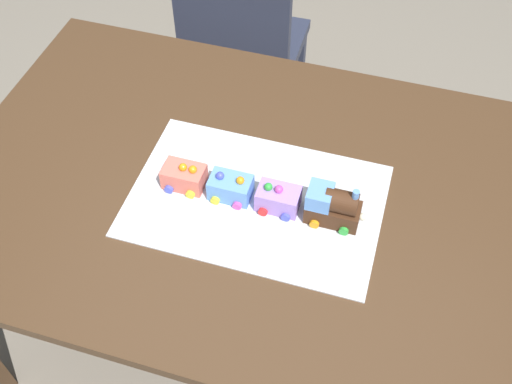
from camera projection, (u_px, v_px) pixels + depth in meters
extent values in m
plane|color=gray|center=(239.00, 323.00, 2.09)|extent=(8.00, 8.00, 0.00)
cube|color=#4C331E|center=(232.00, 186.00, 1.53)|extent=(1.40, 1.00, 0.03)
cube|color=#4C331E|center=(469.00, 203.00, 1.96)|extent=(0.07, 0.07, 0.71)
cube|color=#4C331E|center=(103.00, 122.00, 2.20)|extent=(0.07, 0.07, 0.71)
cube|color=#2D3347|center=(247.00, 46.00, 2.34)|extent=(0.41, 0.41, 0.04)
cube|color=#2D3347|center=(232.00, 24.00, 2.06)|extent=(0.40, 0.04, 0.40)
cube|color=#2D3347|center=(298.00, 73.00, 2.59)|extent=(0.04, 0.04, 0.42)
cube|color=#2D3347|center=(221.00, 59.00, 2.65)|extent=(0.04, 0.04, 0.42)
cube|color=#2D3347|center=(278.00, 128.00, 2.38)|extent=(0.04, 0.04, 0.42)
cube|color=#2D3347|center=(195.00, 112.00, 2.44)|extent=(0.04, 0.04, 0.42)
cube|color=silver|center=(256.00, 200.00, 1.48)|extent=(0.60, 0.40, 0.00)
cube|color=#472816|center=(333.00, 212.00, 1.42)|extent=(0.12, 0.06, 0.05)
cylinder|color=#472816|center=(341.00, 202.00, 1.38)|extent=(0.07, 0.05, 0.05)
cube|color=#669EEA|center=(320.00, 196.00, 1.39)|extent=(0.06, 0.06, 0.04)
cylinder|color=#669EEA|center=(356.00, 196.00, 1.36)|extent=(0.02, 0.02, 0.03)
sphere|color=#F4EFCC|center=(363.00, 217.00, 1.40)|extent=(0.02, 0.02, 0.02)
cylinder|color=#D84CB2|center=(350.00, 207.00, 1.45)|extent=(0.02, 0.01, 0.02)
cylinder|color=yellow|center=(321.00, 201.00, 1.46)|extent=(0.02, 0.01, 0.02)
cylinder|color=green|center=(344.00, 231.00, 1.40)|extent=(0.02, 0.01, 0.02)
cylinder|color=orange|center=(314.00, 224.00, 1.42)|extent=(0.02, 0.01, 0.02)
cube|color=#AD84E0|center=(278.00, 199.00, 1.44)|extent=(0.10, 0.06, 0.06)
cylinder|color=yellow|center=(293.00, 194.00, 1.47)|extent=(0.02, 0.01, 0.02)
cylinder|color=green|center=(271.00, 189.00, 1.48)|extent=(0.02, 0.01, 0.02)
cylinder|color=#4C59D8|center=(285.00, 217.00, 1.43)|extent=(0.02, 0.01, 0.02)
cylinder|color=red|center=(263.00, 212.00, 1.44)|extent=(0.02, 0.01, 0.02)
sphere|color=#D84CB2|center=(279.00, 189.00, 1.42)|extent=(0.02, 0.02, 0.02)
sphere|color=green|center=(268.00, 187.00, 1.42)|extent=(0.02, 0.02, 0.02)
cube|color=#669EEA|center=(231.00, 187.00, 1.46)|extent=(0.10, 0.06, 0.06)
cylinder|color=orange|center=(246.00, 183.00, 1.49)|extent=(0.02, 0.01, 0.02)
cylinder|color=yellow|center=(225.00, 178.00, 1.50)|extent=(0.02, 0.01, 0.02)
cylinder|color=#D84CB2|center=(237.00, 206.00, 1.45)|extent=(0.02, 0.01, 0.02)
cylinder|color=yellow|center=(215.00, 201.00, 1.46)|extent=(0.02, 0.01, 0.02)
sphere|color=#4C59D8|center=(220.00, 176.00, 1.44)|extent=(0.02, 0.02, 0.02)
sphere|color=orange|center=(240.00, 180.00, 1.43)|extent=(0.02, 0.02, 0.02)
cube|color=#F27260|center=(184.00, 177.00, 1.49)|extent=(0.10, 0.06, 0.06)
cylinder|color=yellow|center=(201.00, 173.00, 1.52)|extent=(0.02, 0.01, 0.02)
cylinder|color=green|center=(180.00, 168.00, 1.53)|extent=(0.02, 0.01, 0.02)
cylinder|color=yellow|center=(190.00, 195.00, 1.47)|extent=(0.02, 0.01, 0.02)
cylinder|color=#4C59D8|center=(169.00, 190.00, 1.48)|extent=(0.02, 0.01, 0.02)
sphere|color=orange|center=(183.00, 167.00, 1.46)|extent=(0.02, 0.02, 0.02)
sphere|color=orange|center=(193.00, 170.00, 1.46)|extent=(0.02, 0.02, 0.02)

